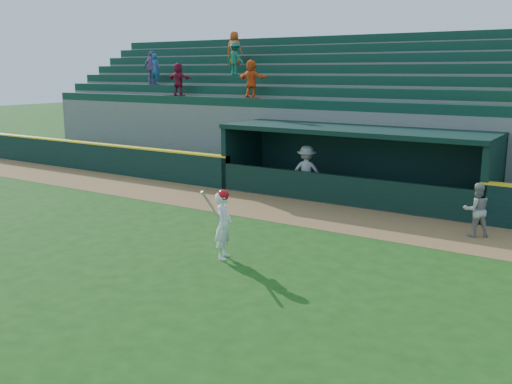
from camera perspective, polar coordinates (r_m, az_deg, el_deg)
ground at (r=13.81m, az=-3.67°, el=-6.45°), size 120.00×120.00×0.00m
warning_track at (r=17.80m, az=5.84°, el=-2.23°), size 40.00×3.00×0.01m
field_wall_left at (r=26.63m, az=-16.44°, el=3.39°), size 15.50×0.30×1.20m
wall_stripe_left at (r=26.55m, az=-16.52°, el=4.74°), size 15.50×0.32×0.06m
dugout_player_front at (r=16.32m, az=21.17°, el=-1.67°), size 0.90×0.85×1.47m
dugout_player_inside at (r=20.13m, az=5.07°, el=2.06°), size 1.32×1.02×1.81m
dugout at (r=20.29m, az=9.99°, el=3.31°), size 9.40×2.80×2.46m
stands at (r=24.41m, az=14.35°, el=7.00°), size 34.50×6.25×7.16m
batter_at_plate at (r=13.45m, az=-3.28°, el=-3.19°), size 0.62×0.79×1.68m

